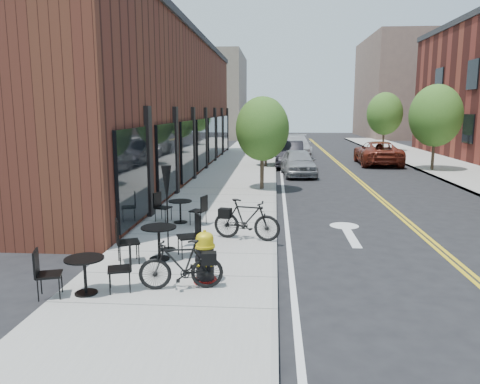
{
  "coord_description": "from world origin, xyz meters",
  "views": [
    {
      "loc": [
        -0.09,
        -10.34,
        3.39
      ],
      "look_at": [
        -1.09,
        3.14,
        1.0
      ],
      "focal_mm": 35.0,
      "sensor_mm": 36.0,
      "label": 1
    }
  ],
  "objects": [
    {
      "name": "tree_near_b",
      "position": [
        -0.6,
        17.0,
        2.71
      ],
      "size": [
        2.3,
        2.3,
        3.98
      ],
      "color": "#382B1E",
      "rests_on": "sidewalk_near"
    },
    {
      "name": "tree_far_c",
      "position": [
        8.6,
        28.0,
        3.06
      ],
      "size": [
        2.8,
        2.8,
        4.62
      ],
      "color": "#382B1E",
      "rests_on": "sidewalk_far"
    },
    {
      "name": "ground",
      "position": [
        0.0,
        0.0,
        0.0
      ],
      "size": [
        120.0,
        120.0,
        0.0
      ],
      "primitive_type": "plane",
      "color": "black",
      "rests_on": "ground"
    },
    {
      "name": "sidewalk_near",
      "position": [
        -2.0,
        10.0,
        0.06
      ],
      "size": [
        4.0,
        70.0,
        0.12
      ],
      "primitive_type": "cube",
      "color": "#9E9B93",
      "rests_on": "ground"
    },
    {
      "name": "bg_building_right",
      "position": [
        16.0,
        50.0,
        6.0
      ],
      "size": [
        10.0,
        16.0,
        12.0
      ],
      "primitive_type": "cube",
      "color": "brown",
      "rests_on": "ground"
    },
    {
      "name": "bicycle_left",
      "position": [
        -1.77,
        -2.25,
        0.59
      ],
      "size": [
        1.6,
        0.68,
        0.93
      ],
      "primitive_type": "imported",
      "rotation": [
        0.0,
        0.0,
        -1.41
      ],
      "color": "black",
      "rests_on": "sidewalk_near"
    },
    {
      "name": "bistro_set_a",
      "position": [
        -3.44,
        -2.59,
        0.56
      ],
      "size": [
        1.65,
        0.9,
        0.87
      ],
      "rotation": [
        0.0,
        0.0,
        0.32
      ],
      "color": "black",
      "rests_on": "sidewalk_near"
    },
    {
      "name": "fire_hydrant",
      "position": [
        -1.39,
        -1.86,
        0.61
      ],
      "size": [
        0.51,
        0.51,
        1.03
      ],
      "rotation": [
        0.0,
        0.0,
        0.15
      ],
      "color": "maroon",
      "rests_on": "sidewalk_near"
    },
    {
      "name": "tree_near_d",
      "position": [
        -0.6,
        33.0,
        2.79
      ],
      "size": [
        2.4,
        2.4,
        4.11
      ],
      "color": "#382B1E",
      "rests_on": "sidewalk_near"
    },
    {
      "name": "tree_near_c",
      "position": [
        -0.6,
        25.0,
        2.53
      ],
      "size": [
        2.1,
        2.1,
        3.67
      ],
      "color": "#382B1E",
      "rests_on": "sidewalk_near"
    },
    {
      "name": "bistro_set_c",
      "position": [
        -2.81,
        2.83,
        0.55
      ],
      "size": [
        1.62,
        0.88,
        0.85
      ],
      "rotation": [
        0.0,
        0.0,
        -0.32
      ],
      "color": "black",
      "rests_on": "sidewalk_near"
    },
    {
      "name": "parked_car_b",
      "position": [
        0.8,
        17.77,
        0.76
      ],
      "size": [
        1.69,
        4.65,
        1.52
      ],
      "primitive_type": "imported",
      "rotation": [
        0.0,
        0.0,
        -0.02
      ],
      "color": "black",
      "rests_on": "ground"
    },
    {
      "name": "building_near",
      "position": [
        -6.5,
        14.0,
        3.5
      ],
      "size": [
        5.0,
        28.0,
        7.0
      ],
      "primitive_type": "cube",
      "color": "#4B2218",
      "rests_on": "ground"
    },
    {
      "name": "bicycle_right",
      "position": [
        -0.77,
        1.16,
        0.64
      ],
      "size": [
        1.81,
        0.88,
        1.05
      ],
      "primitive_type": "imported",
      "rotation": [
        0.0,
        0.0,
        1.34
      ],
      "color": "black",
      "rests_on": "sidewalk_near"
    },
    {
      "name": "parked_car_far",
      "position": [
        6.3,
        19.21,
        0.73
      ],
      "size": [
        2.6,
        5.33,
        1.46
      ],
      "primitive_type": "imported",
      "rotation": [
        0.0,
        0.0,
        3.11
      ],
      "color": "maroon",
      "rests_on": "ground"
    },
    {
      "name": "bg_building_left",
      "position": [
        -8.0,
        48.0,
        5.0
      ],
      "size": [
        8.0,
        14.0,
        10.0
      ],
      "primitive_type": "cube",
      "color": "#726656",
      "rests_on": "ground"
    },
    {
      "name": "bistro_set_b",
      "position": [
        -2.6,
        -0.57,
        0.61
      ],
      "size": [
        1.82,
        1.14,
        0.97
      ],
      "rotation": [
        0.0,
        0.0,
        0.41
      ],
      "color": "black",
      "rests_on": "sidewalk_near"
    },
    {
      "name": "parked_car_a",
      "position": [
        1.15,
        13.9,
        0.69
      ],
      "size": [
        1.93,
        4.16,
        1.38
      ],
      "primitive_type": "imported",
      "rotation": [
        0.0,
        0.0,
        0.08
      ],
      "color": "gray",
      "rests_on": "ground"
    },
    {
      "name": "tree_near_a",
      "position": [
        -0.6,
        9.0,
        2.6
      ],
      "size": [
        2.2,
        2.2,
        3.81
      ],
      "color": "#382B1E",
      "rests_on": "sidewalk_near"
    },
    {
      "name": "patio_umbrella",
      "position": [
        -2.56,
        0.13,
        1.56
      ],
      "size": [
        0.32,
        0.32,
        2.01
      ],
      "color": "black",
      "rests_on": "sidewalk_near"
    },
    {
      "name": "parked_car_c",
      "position": [
        1.46,
        24.07,
        0.77
      ],
      "size": [
        2.19,
        5.32,
        1.54
      ],
      "primitive_type": "imported",
      "rotation": [
        0.0,
        0.0,
        -0.01
      ],
      "color": "#B4B4B9",
      "rests_on": "ground"
    },
    {
      "name": "tree_far_b",
      "position": [
        8.6,
        16.0,
        3.06
      ],
      "size": [
        2.8,
        2.8,
        4.62
      ],
      "color": "#382B1E",
      "rests_on": "sidewalk_far"
    }
  ]
}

